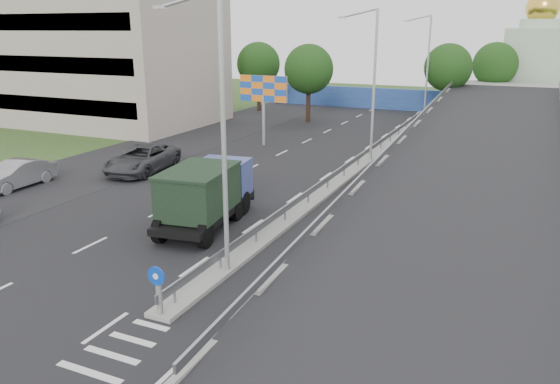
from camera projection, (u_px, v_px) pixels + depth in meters
The scene contains 21 objects.
ground at pixel (114, 354), 15.68m from camera, with size 160.00×160.00×0.00m, color #2D4C1E.
road_surface at pixel (293, 177), 34.29m from camera, with size 26.00×90.00×0.04m, color black.
parking_strip at pixel (128, 158), 39.47m from camera, with size 8.00×90.00×0.05m, color black.
median at pixel (358, 167), 36.55m from camera, with size 1.00×44.00×0.20m, color gray.
overpass_ramp at pixel (478, 153), 33.08m from camera, with size 10.00×50.00×3.50m.
median_guardrail at pixel (358, 157), 36.36m from camera, with size 0.09×44.00×0.71m.
sign_bollard at pixel (158, 290), 17.27m from camera, with size 0.64×0.23×1.67m.
lamp_post_near at pixel (218, 123), 19.19m from camera, with size 2.74×0.18×10.08m.
lamp_post_mid at pixel (372, 78), 36.60m from camera, with size 2.74×0.18×10.08m.
lamp_post_far at pixel (426, 62), 54.02m from camera, with size 2.74×0.18×10.08m.
beige_building at pixel (91, 60), 53.78m from camera, with size 24.00×14.00×12.00m, color #AD9B91.
blue_wall at pixel (396, 100), 62.21m from camera, with size 30.00×0.50×2.40m, color #2B3C9F.
church at pixel (536, 62), 62.40m from camera, with size 7.00×7.00×13.80m.
billboard at pixel (263, 93), 42.44m from camera, with size 4.00×0.24×5.50m.
tree_left_mid at pixel (309, 69), 53.00m from camera, with size 4.80×4.80×7.60m.
tree_median_far at pixel (448, 68), 55.18m from camera, with size 4.80×4.80×7.60m.
tree_left_far at pixel (258, 64), 60.55m from camera, with size 4.80×4.80×7.60m.
tree_ramp_far at pixel (495, 65), 59.68m from camera, with size 4.80×4.80×7.60m.
dump_truck at pixel (207, 192), 25.53m from camera, with size 3.36×7.00×2.97m.
parked_car_b at pixel (16, 175), 31.86m from camera, with size 1.69×4.85×1.60m, color gray.
parked_car_c at pixel (142, 159), 35.46m from camera, with size 2.84×6.15×1.71m, color #37393D.
Camera 1 is at (10.03, -10.44, 8.99)m, focal length 35.00 mm.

